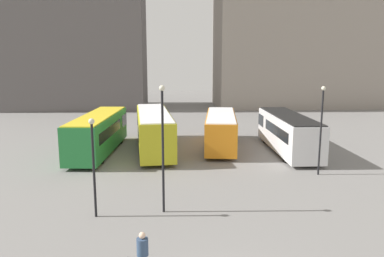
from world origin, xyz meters
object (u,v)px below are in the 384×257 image
Objects in this scene: traveler at (143,249)px; lamp_post_1 at (163,140)px; bus_0 at (99,132)px; bus_3 at (288,132)px; lamp_post_0 at (321,124)px; bus_2 at (221,129)px; lamp_post_2 at (93,159)px; bus_1 at (154,129)px.

lamp_post_1 reaches higher than traveler.
bus_3 is (15.46, -0.66, -0.03)m from bus_0.
lamp_post_0 is 11.57m from lamp_post_1.
lamp_post_1 is (-10.04, -11.90, 2.01)m from bus_3.
traveler is at bearing 172.00° from bus_2.
lamp_post_0 is at bearing -26.45° from traveler.
lamp_post_0 is at bearing 23.77° from lamp_post_2.
bus_1 is at bearing 94.25° from lamp_post_1.
lamp_post_1 is (-4.75, -13.72, 2.10)m from bus_2.
lamp_post_2 is at bearing 44.92° from traveler.
lamp_post_2 is at bearing 158.05° from bus_2.
bus_0 reaches higher than bus_2.
bus_3 is at bearing -101.26° from bus_2.
bus_1 is at bearing 145.42° from lamp_post_0.
traveler is (4.76, -18.07, -0.75)m from bus_0.
lamp_post_2 is (2.14, -12.93, 1.20)m from bus_0.
bus_2 is 0.94× the size of bus_3.
bus_1 is 13.83m from lamp_post_2.
lamp_post_0 reaches higher than bus_0.
lamp_post_0 is 14.68m from lamp_post_2.
bus_2 is 2.05× the size of lamp_post_2.
lamp_post_2 reaches higher than bus_1.
bus_3 is at bearing 42.65° from lamp_post_2.
traveler is at bearing -134.38° from lamp_post_0.
bus_1 is 7.40× the size of traveler.
traveler is at bearing -63.01° from lamp_post_2.
bus_1 reaches higher than traveler.
traveler is 6.18m from lamp_post_1.
traveler is 0.25× the size of lamp_post_1.
bus_2 is 1.57× the size of lamp_post_1.
lamp_post_2 is (-2.30, -13.59, 1.14)m from bus_1.
lamp_post_2 reaches higher than traveler.
bus_2 reaches higher than traveler.
bus_0 is 2.29× the size of lamp_post_2.
bus_1 is 1.13× the size of bus_3.
lamp_post_0 is at bearing -109.68° from bus_0.
lamp_post_1 reaches higher than lamp_post_2.
traveler is 6.08m from lamp_post_2.
bus_1 is 13.39m from lamp_post_1.
lamp_post_1 is at bearing 11.05° from traveler.
bus_2 is 14.67m from lamp_post_1.
bus_2 is at bearing 70.89° from lamp_post_1.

